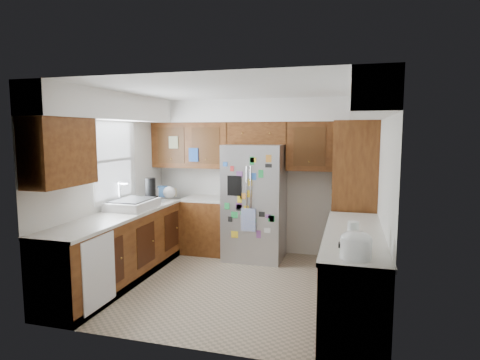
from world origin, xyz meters
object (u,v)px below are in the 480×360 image
object	(u,v)px
pantry	(354,196)
fridge	(255,202)
rice_cooker	(356,244)
paper_towel	(353,234)

from	to	relation	value
pantry	fridge	bearing A→B (deg)	177.94
pantry	rice_cooker	distance (m)	2.53
pantry	fridge	distance (m)	1.51
pantry	rice_cooker	bearing A→B (deg)	-90.01
fridge	paper_towel	bearing A→B (deg)	-56.16
fridge	paper_towel	world-z (taller)	fridge
rice_cooker	paper_towel	bearing A→B (deg)	93.17
rice_cooker	pantry	bearing A→B (deg)	89.99
fridge	paper_towel	xyz separation A→B (m)	(1.48, -2.21, 0.14)
pantry	fridge	xyz separation A→B (m)	(-1.50, 0.05, -0.17)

